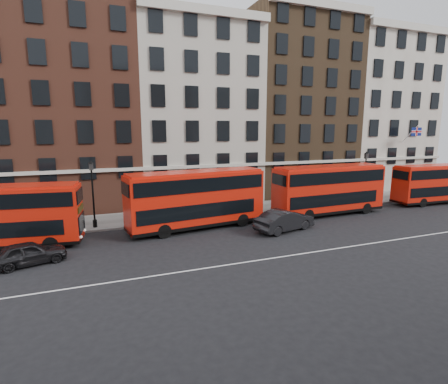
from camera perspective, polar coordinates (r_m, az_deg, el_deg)
name	(u,v)px	position (r m, az deg, el deg)	size (l,w,h in m)	color
ground	(270,246)	(24.18, 7.46, -8.80)	(120.00, 120.00, 0.00)	black
pavement	(217,211)	(33.37, -1.17, -3.20)	(80.00, 5.00, 0.15)	gray
kerb	(226,218)	(31.10, 0.40, -4.20)	(80.00, 0.30, 0.16)	gray
road_centre_line	(285,256)	(22.55, 9.93, -10.30)	(70.00, 0.12, 0.01)	white
building_terrace	(191,107)	(39.44, -5.44, 13.72)	(64.00, 11.95, 22.00)	#BDB4A4
bus_b	(196,198)	(27.58, -4.58, -1.00)	(11.25, 4.03, 4.63)	red
bus_c	(329,189)	(33.42, 16.75, 0.52)	(10.93, 3.03, 4.55)	red
bus_d	(436,183)	(43.24, 31.33, 1.30)	(9.96, 2.86, 4.14)	red
car_rear	(29,253)	(23.69, -29.28, -8.72)	(1.64, 4.08, 1.39)	black
car_front	(285,220)	(27.70, 9.88, -4.57)	(1.76, 5.06, 1.67)	black
lamp_post_left	(93,191)	(29.12, -20.64, 0.16)	(0.44, 0.44, 5.33)	black
lamp_post_right	(365,174)	(40.50, 22.03, 2.77)	(0.44, 0.44, 5.33)	black
traffic_light	(427,177)	(46.11, 30.27, 2.15)	(0.25, 0.45, 3.27)	black
iron_railings	(209,201)	(35.27, -2.40, -1.51)	(6.60, 0.06, 1.00)	black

